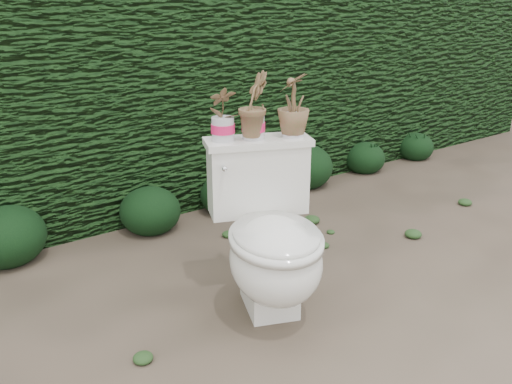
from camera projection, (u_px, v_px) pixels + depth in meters
ground at (277, 282)px, 2.82m from camera, size 60.00×60.00×0.00m
hedge at (139, 86)px, 3.76m from camera, size 8.00×1.00×1.60m
toilet at (271, 241)px, 2.46m from camera, size 0.67×0.80×0.78m
potted_plant_left at (223, 116)px, 2.45m from camera, size 0.14×0.10×0.24m
potted_plant_center at (253, 107)px, 2.48m from camera, size 0.21×0.21×0.30m
potted_plant_right at (293, 107)px, 2.52m from camera, size 0.22×0.22×0.28m
liriope_clump_2 at (5, 231)px, 2.99m from camera, size 0.44×0.44×0.35m
liriope_clump_3 at (150, 207)px, 3.39m from camera, size 0.38×0.38×0.31m
liriope_clump_4 at (227, 191)px, 3.68m from camera, size 0.37×0.37×0.29m
liriope_clump_5 at (304, 163)px, 4.17m from camera, size 0.44×0.44×0.35m
liriope_clump_6 at (365, 155)px, 4.52m from camera, size 0.34×0.34×0.27m
liriope_clump_7 at (416, 144)px, 4.87m from camera, size 0.32×0.32×0.26m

